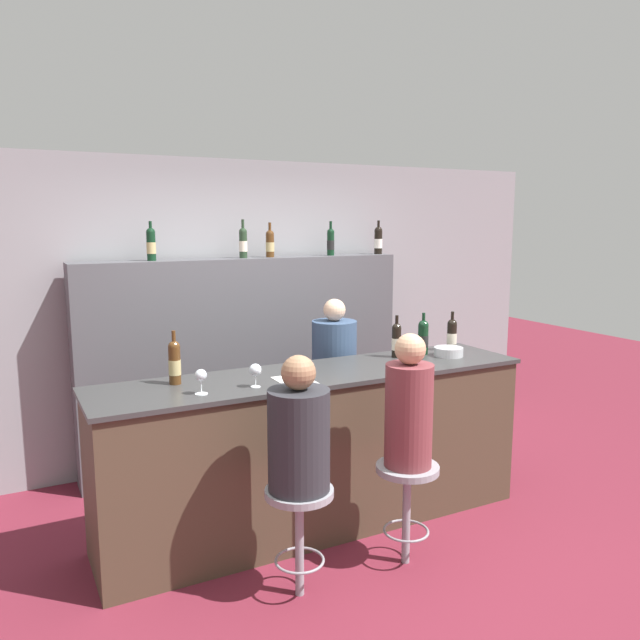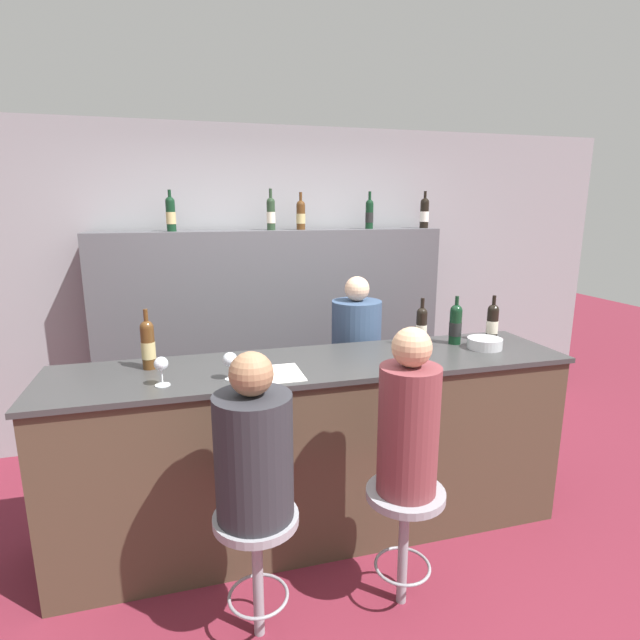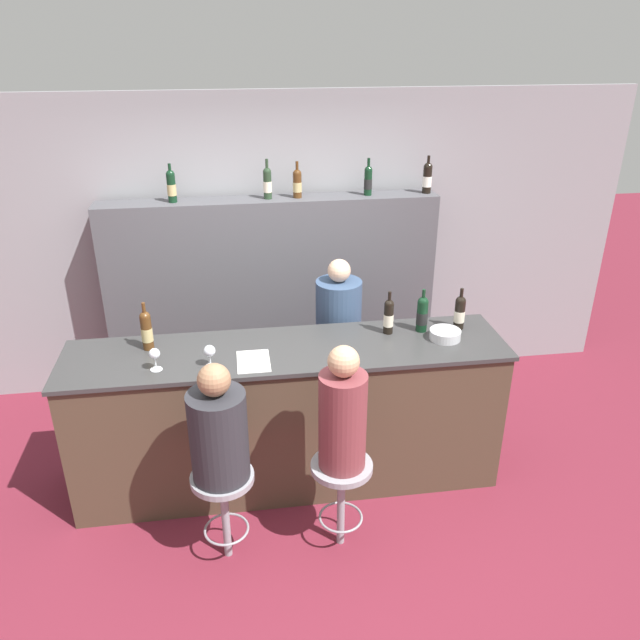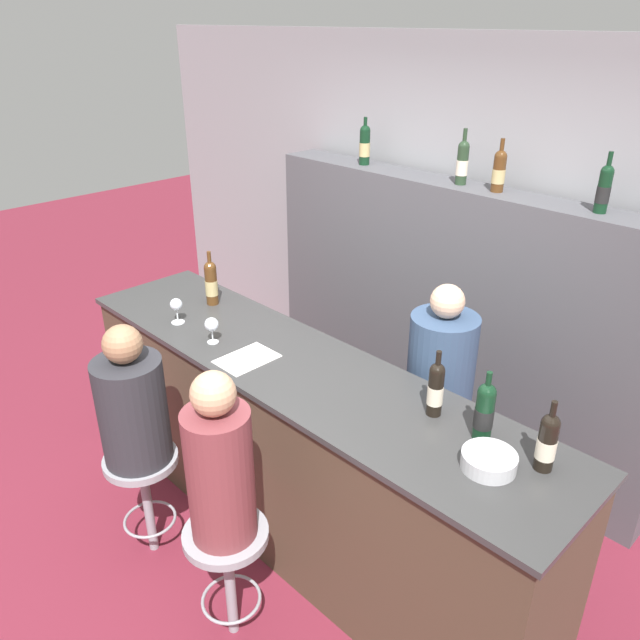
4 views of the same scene
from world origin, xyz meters
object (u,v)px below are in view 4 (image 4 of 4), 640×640
wine_bottle_counter_1 (436,388)px  wine_glass_0 (176,306)px  wine_bottle_backbar_3 (604,188)px  guest_seated_left (132,405)px  bar_stool_right (227,554)px  wine_bottle_counter_0 (211,282)px  wine_bottle_counter_2 (484,411)px  guest_seated_right (220,467)px  metal_bowl (489,461)px  bar_stool_left (143,477)px  wine_bottle_backbar_0 (365,145)px  wine_bottle_counter_3 (547,442)px  wine_bottle_backbar_1 (462,162)px  wine_glass_1 (212,325)px  wine_bottle_backbar_2 (499,171)px  bartender (436,421)px

wine_bottle_counter_1 → wine_glass_0: bearing=-169.3°
wine_bottle_backbar_3 → guest_seated_left: 2.57m
wine_bottle_counter_1 → bar_stool_right: size_ratio=0.50×
wine_bottle_counter_0 → wine_bottle_backbar_3: (1.74, 1.19, 0.67)m
wine_bottle_counter_1 → wine_bottle_counter_2: size_ratio=1.00×
bar_stool_right → guest_seated_right: guest_seated_right is taller
metal_bowl → bar_stool_left: size_ratio=0.34×
wine_bottle_backbar_0 → bar_stool_left: 2.48m
wine_bottle_counter_3 → wine_glass_0: 2.11m
wine_bottle_backbar_3 → metal_bowl: 1.57m
wine_bottle_counter_2 → wine_bottle_backbar_1: bearing=129.6°
wine_bottle_backbar_0 → wine_glass_0: bearing=-92.9°
metal_bowl → bar_stool_left: bearing=-156.6°
wine_glass_0 → wine_bottle_counter_3: bearing=8.1°
wine_glass_1 → metal_bowl: 1.61m
wine_bottle_counter_1 → bar_stool_right: wine_bottle_counter_1 is taller
wine_bottle_counter_2 → wine_bottle_backbar_2: size_ratio=1.07×
wine_bottle_backbar_1 → wine_glass_0: bearing=-119.3°
metal_bowl → bar_stool_left: (-1.57, -0.68, -0.62)m
guest_seated_left → bar_stool_right: (0.72, -0.00, -0.45)m
wine_glass_1 → wine_bottle_backbar_2: bearing=63.6°
bar_stool_left → wine_bottle_counter_3: bearing=25.7°
metal_bowl → wine_glass_1: bearing=-174.7°
wine_bottle_counter_1 → wine_bottle_backbar_3: (0.09, 1.19, 0.68)m
wine_bottle_counter_0 → bartender: size_ratio=0.23×
wine_bottle_counter_3 → wine_glass_1: (-1.75, -0.30, -0.02)m
wine_bottle_backbar_3 → bar_stool_right: bearing=-105.6°
wine_bottle_counter_2 → guest_seated_left: wine_bottle_counter_2 is taller
wine_glass_1 → guest_seated_left: 0.58m
wine_bottle_counter_2 → bartender: bartender is taller
bar_stool_left → guest_seated_left: (0.00, 0.00, 0.45)m
wine_bottle_backbar_2 → guest_seated_right: wine_bottle_backbar_2 is taller
bartender → guest_seated_right: bearing=-98.8°
wine_glass_0 → wine_bottle_counter_0: bearing=104.2°
wine_bottle_backbar_2 → wine_bottle_backbar_3: size_ratio=0.97×
guest_seated_right → wine_bottle_counter_2: bearing=49.1°
wine_bottle_counter_1 → wine_bottle_backbar_0: (-1.50, 1.19, 0.69)m
wine_bottle_backbar_1 → wine_glass_1: bearing=-108.4°
wine_bottle_backbar_0 → bar_stool_right: 2.66m
wine_bottle_counter_3 → bar_stool_left: bearing=-154.3°
wine_bottle_counter_3 → guest_seated_left: size_ratio=0.41×
metal_bowl → wine_bottle_counter_0: bearing=175.8°
bar_stool_left → bartender: size_ratio=0.42×
wine_glass_0 → guest_seated_right: guest_seated_right is taller
wine_glass_0 → guest_seated_left: (0.38, -0.53, -0.24)m
metal_bowl → bartender: 0.98m
wine_bottle_counter_2 → wine_bottle_backbar_3: wine_bottle_backbar_3 is taller
wine_bottle_counter_3 → wine_bottle_backbar_2: 1.71m
wine_bottle_counter_1 → metal_bowl: wine_bottle_counter_1 is taller
wine_bottle_counter_0 → bar_stool_right: bearing=-35.0°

